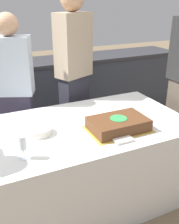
{
  "coord_description": "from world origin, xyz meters",
  "views": [
    {
      "loc": [
        -0.65,
        -1.73,
        1.68
      ],
      "look_at": [
        0.15,
        0.0,
        0.83
      ],
      "focal_mm": 42.0,
      "sensor_mm": 36.0,
      "label": 1
    }
  ],
  "objects_px": {
    "cake": "(118,124)",
    "wine_glass": "(23,144)",
    "person_cutting_cake": "(74,75)",
    "plate_stack": "(39,131)",
    "person_standing_back": "(15,95)"
  },
  "relations": [
    {
      "from": "cake",
      "to": "wine_glass",
      "type": "distance_m",
      "value": 0.75
    },
    {
      "from": "cake",
      "to": "wine_glass",
      "type": "relative_size",
      "value": 2.99
    },
    {
      "from": "wine_glass",
      "to": "person_cutting_cake",
      "type": "height_order",
      "value": "person_cutting_cake"
    },
    {
      "from": "plate_stack",
      "to": "person_cutting_cake",
      "type": "xyz_separation_m",
      "value": [
        0.58,
        0.71,
        0.17
      ]
    },
    {
      "from": "cake",
      "to": "person_standing_back",
      "type": "relative_size",
      "value": 0.3
    },
    {
      "from": "plate_stack",
      "to": "wine_glass",
      "type": "distance_m",
      "value": 0.33
    },
    {
      "from": "cake",
      "to": "plate_stack",
      "type": "distance_m",
      "value": 0.61
    },
    {
      "from": "person_cutting_cake",
      "to": "plate_stack",
      "type": "bearing_deg",
      "value": 27.45
    },
    {
      "from": "cake",
      "to": "wine_glass",
      "type": "xyz_separation_m",
      "value": [
        -0.74,
        -0.09,
        0.06
      ]
    },
    {
      "from": "cake",
      "to": "person_cutting_cake",
      "type": "bearing_deg",
      "value": 90.0
    },
    {
      "from": "cake",
      "to": "person_standing_back",
      "type": "bearing_deg",
      "value": 124.09
    },
    {
      "from": "person_standing_back",
      "to": "person_cutting_cake",
      "type": "bearing_deg",
      "value": -157.05
    },
    {
      "from": "wine_glass",
      "to": "plate_stack",
      "type": "bearing_deg",
      "value": 58.45
    },
    {
      "from": "cake",
      "to": "person_cutting_cake",
      "type": "height_order",
      "value": "person_cutting_cake"
    },
    {
      "from": "person_cutting_cake",
      "to": "wine_glass",
      "type": "bearing_deg",
      "value": 29.39
    }
  ]
}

